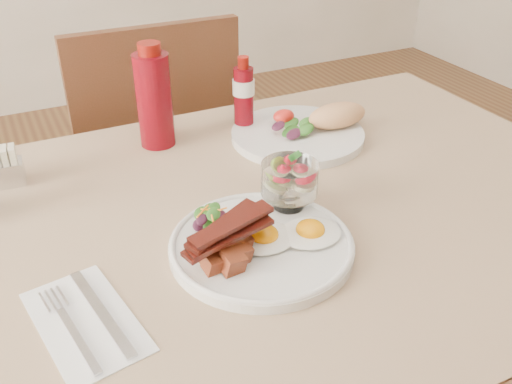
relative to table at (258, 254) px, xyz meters
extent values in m
cylinder|color=#582D1B|center=(0.59, 0.36, -0.31)|extent=(0.06, 0.06, 0.71)
cube|color=#582D1B|center=(0.00, 0.00, 0.07)|extent=(1.30, 0.85, 0.04)
cube|color=tan|center=(0.00, 0.00, 0.09)|extent=(1.33, 0.88, 0.00)
cylinder|color=#582D1B|center=(-0.18, 0.57, -0.44)|extent=(0.04, 0.04, 0.45)
cylinder|color=#582D1B|center=(0.18, 0.57, -0.44)|extent=(0.04, 0.04, 0.45)
cylinder|color=#582D1B|center=(-0.18, 0.93, -0.44)|extent=(0.04, 0.04, 0.45)
cylinder|color=#582D1B|center=(0.18, 0.93, -0.44)|extent=(0.04, 0.04, 0.45)
cube|color=#582D1B|center=(0.00, 0.75, -0.20)|extent=(0.42, 0.42, 0.03)
cube|color=#582D1B|center=(0.00, 0.55, 0.04)|extent=(0.42, 0.03, 0.46)
cylinder|color=silver|center=(-0.04, -0.10, 0.10)|extent=(0.28, 0.28, 0.02)
ellipsoid|color=white|center=(0.03, -0.11, 0.11)|extent=(0.12, 0.12, 0.01)
ellipsoid|color=#FF9405|center=(0.03, -0.11, 0.12)|extent=(0.04, 0.04, 0.03)
ellipsoid|color=white|center=(-0.04, -0.10, 0.11)|extent=(0.12, 0.12, 0.01)
ellipsoid|color=#FF9405|center=(-0.04, -0.10, 0.12)|extent=(0.04, 0.04, 0.03)
cube|color=brown|center=(-0.11, -0.10, 0.12)|extent=(0.03, 0.03, 0.03)
cube|color=brown|center=(-0.09, -0.12, 0.12)|extent=(0.03, 0.03, 0.03)
cube|color=brown|center=(-0.13, -0.13, 0.12)|extent=(0.03, 0.03, 0.03)
cube|color=brown|center=(-0.08, -0.10, 0.12)|extent=(0.03, 0.03, 0.03)
cube|color=brown|center=(-0.11, -0.14, 0.12)|extent=(0.03, 0.03, 0.03)
cube|color=brown|center=(-0.13, -0.10, 0.12)|extent=(0.03, 0.03, 0.03)
cube|color=brown|center=(-0.10, -0.11, 0.14)|extent=(0.03, 0.03, 0.03)
cube|color=#53160D|center=(-0.11, -0.11, 0.14)|extent=(0.13, 0.06, 0.01)
cube|color=#53160D|center=(-0.10, -0.12, 0.15)|extent=(0.13, 0.05, 0.01)
cube|color=#53160D|center=(-0.10, -0.10, 0.16)|extent=(0.13, 0.08, 0.01)
cube|color=#53160D|center=(-0.10, -0.11, 0.16)|extent=(0.13, 0.05, 0.01)
ellipsoid|color=#1D4612|center=(-0.10, -0.03, 0.11)|extent=(0.04, 0.03, 0.01)
ellipsoid|color=#1D4612|center=(-0.08, -0.02, 0.11)|extent=(0.04, 0.03, 0.01)
ellipsoid|color=#3B1327|center=(-0.11, -0.03, 0.11)|extent=(0.03, 0.03, 0.01)
ellipsoid|color=#1D4612|center=(-0.09, -0.04, 0.12)|extent=(0.04, 0.03, 0.01)
ellipsoid|color=#1D4612|center=(-0.10, -0.04, 0.12)|extent=(0.03, 0.03, 0.01)
ellipsoid|color=#3B1327|center=(-0.08, -0.03, 0.12)|extent=(0.03, 0.02, 0.01)
ellipsoid|color=#1D4612|center=(-0.11, -0.02, 0.13)|extent=(0.04, 0.03, 0.01)
ellipsoid|color=#1D4612|center=(-0.09, -0.01, 0.13)|extent=(0.03, 0.03, 0.01)
ellipsoid|color=#3B1327|center=(-0.11, -0.04, 0.13)|extent=(0.03, 0.02, 0.01)
ellipsoid|color=#1D4612|center=(-0.09, -0.04, 0.13)|extent=(0.03, 0.03, 0.01)
ellipsoid|color=#1D4612|center=(-0.09, -0.02, 0.14)|extent=(0.03, 0.02, 0.01)
cylinder|color=orange|center=(-0.09, -0.03, 0.14)|extent=(0.03, 0.02, 0.01)
cylinder|color=orange|center=(-0.11, -0.02, 0.14)|extent=(0.03, 0.02, 0.01)
cylinder|color=orange|center=(-0.09, -0.03, 0.14)|extent=(0.03, 0.00, 0.01)
cylinder|color=orange|center=(-0.10, -0.04, 0.14)|extent=(0.01, 0.03, 0.01)
cylinder|color=white|center=(0.04, -0.03, 0.11)|extent=(0.05, 0.05, 0.01)
cylinder|color=white|center=(0.04, -0.03, 0.12)|extent=(0.02, 0.02, 0.02)
cylinder|color=white|center=(0.04, -0.03, 0.16)|extent=(0.09, 0.09, 0.05)
cylinder|color=beige|center=(0.03, -0.02, 0.15)|extent=(0.03, 0.03, 0.01)
cylinder|color=beige|center=(0.06, -0.04, 0.15)|extent=(0.03, 0.03, 0.01)
cylinder|color=beige|center=(0.05, -0.01, 0.16)|extent=(0.03, 0.03, 0.01)
cylinder|color=#95B136|center=(0.03, -0.01, 0.17)|extent=(0.04, 0.04, 0.01)
cone|color=red|center=(0.06, -0.04, 0.18)|extent=(0.03, 0.03, 0.03)
cone|color=red|center=(0.03, -0.03, 0.18)|extent=(0.03, 0.03, 0.03)
cone|color=red|center=(0.05, -0.01, 0.18)|extent=(0.03, 0.03, 0.03)
ellipsoid|color=#33812E|center=(0.05, -0.03, 0.20)|extent=(0.02, 0.01, 0.00)
ellipsoid|color=#33812E|center=(0.06, -0.03, 0.20)|extent=(0.02, 0.01, 0.00)
cylinder|color=silver|center=(0.20, 0.22, 0.10)|extent=(0.28, 0.28, 0.02)
ellipsoid|color=#1D4612|center=(0.18, 0.21, 0.11)|extent=(0.05, 0.04, 0.01)
ellipsoid|color=#1D4612|center=(0.20, 0.24, 0.11)|extent=(0.04, 0.04, 0.01)
ellipsoid|color=#3B1327|center=(0.17, 0.19, 0.12)|extent=(0.04, 0.03, 0.01)
ellipsoid|color=#1D4612|center=(0.20, 0.19, 0.12)|extent=(0.05, 0.04, 0.01)
ellipsoid|color=#1D4612|center=(0.22, 0.21, 0.12)|extent=(0.04, 0.03, 0.01)
ellipsoid|color=#3B1327|center=(0.15, 0.22, 0.12)|extent=(0.04, 0.03, 0.01)
ellipsoid|color=red|center=(0.19, 0.26, 0.12)|extent=(0.05, 0.04, 0.03)
ellipsoid|color=tan|center=(0.29, 0.20, 0.13)|extent=(0.15, 0.10, 0.05)
cylinder|color=#62050E|center=(-0.07, 0.32, 0.18)|extent=(0.07, 0.07, 0.19)
cylinder|color=maroon|center=(-0.07, 0.32, 0.29)|extent=(0.05, 0.05, 0.02)
cylinder|color=#62050E|center=(0.12, 0.30, 0.16)|extent=(0.05, 0.05, 0.14)
cylinder|color=white|center=(0.12, 0.30, 0.19)|extent=(0.06, 0.06, 0.03)
cylinder|color=maroon|center=(0.12, 0.30, 0.24)|extent=(0.03, 0.03, 0.03)
cube|color=silver|center=(-0.37, 0.28, 0.11)|extent=(0.08, 0.05, 0.04)
cube|color=beige|center=(-0.36, 0.28, 0.14)|extent=(0.01, 0.04, 0.05)
cube|color=beige|center=(-0.35, 0.28, 0.14)|extent=(0.01, 0.04, 0.05)
cube|color=white|center=(-0.31, -0.13, 0.09)|extent=(0.14, 0.22, 0.00)
cube|color=silver|center=(-0.29, -0.13, 0.09)|extent=(0.05, 0.19, 0.00)
cube|color=silver|center=(-0.33, -0.17, 0.09)|extent=(0.03, 0.13, 0.00)
cube|color=silver|center=(-0.36, -0.08, 0.09)|extent=(0.01, 0.05, 0.00)
cube|color=silver|center=(-0.35, -0.08, 0.09)|extent=(0.01, 0.05, 0.00)
cube|color=silver|center=(-0.34, -0.08, 0.09)|extent=(0.01, 0.05, 0.00)
cube|color=silver|center=(-0.33, -0.08, 0.09)|extent=(0.01, 0.05, 0.00)
camera|label=1|loc=(-0.35, -0.72, 0.62)|focal=40.00mm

